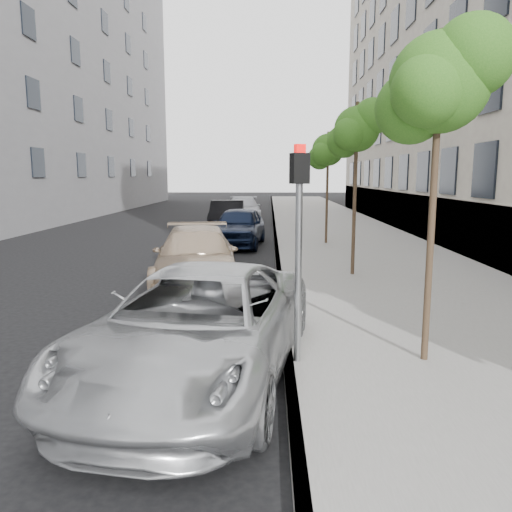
{
  "coord_description": "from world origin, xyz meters",
  "views": [
    {
      "loc": [
        0.88,
        -5.65,
        2.84
      ],
      "look_at": [
        0.66,
        2.64,
        1.5
      ],
      "focal_mm": 35.0,
      "sensor_mm": 36.0,
      "label": 1
    }
  ],
  "objects_px": {
    "suv": "(196,257)",
    "tree_near": "(441,83)",
    "tree_mid": "(358,129)",
    "sedan_blue": "(239,227)",
    "signal_pole": "(299,229)",
    "sedan_black": "(227,216)",
    "sedan_rear": "(243,209)",
    "tree_far": "(329,150)",
    "minivan": "(198,326)"
  },
  "relations": [
    {
      "from": "suv",
      "to": "tree_near",
      "type": "bearing_deg",
      "value": -59.61
    },
    {
      "from": "tree_mid",
      "to": "suv",
      "type": "relative_size",
      "value": 0.91
    },
    {
      "from": "tree_near",
      "to": "sedan_blue",
      "type": "height_order",
      "value": "tree_near"
    },
    {
      "from": "signal_pole",
      "to": "sedan_blue",
      "type": "relative_size",
      "value": 0.67
    },
    {
      "from": "signal_pole",
      "to": "sedan_black",
      "type": "height_order",
      "value": "signal_pole"
    },
    {
      "from": "suv",
      "to": "sedan_rear",
      "type": "height_order",
      "value": "sedan_rear"
    },
    {
      "from": "tree_near",
      "to": "sedan_rear",
      "type": "bearing_deg",
      "value": 99.38
    },
    {
      "from": "sedan_blue",
      "to": "sedan_black",
      "type": "bearing_deg",
      "value": 104.7
    },
    {
      "from": "suv",
      "to": "sedan_black",
      "type": "bearing_deg",
      "value": 84.0
    },
    {
      "from": "tree_mid",
      "to": "tree_far",
      "type": "height_order",
      "value": "tree_mid"
    },
    {
      "from": "tree_mid",
      "to": "signal_pole",
      "type": "height_order",
      "value": "tree_mid"
    },
    {
      "from": "minivan",
      "to": "sedan_black",
      "type": "relative_size",
      "value": 1.17
    },
    {
      "from": "sedan_rear",
      "to": "sedan_black",
      "type": "bearing_deg",
      "value": -98.05
    },
    {
      "from": "minivan",
      "to": "sedan_blue",
      "type": "bearing_deg",
      "value": 100.65
    },
    {
      "from": "tree_far",
      "to": "tree_mid",
      "type": "bearing_deg",
      "value": -90.0
    },
    {
      "from": "tree_mid",
      "to": "signal_pole",
      "type": "xyz_separation_m",
      "value": [
        -1.93,
        -6.63,
        -1.95
      ]
    },
    {
      "from": "tree_far",
      "to": "tree_near",
      "type": "bearing_deg",
      "value": -90.0
    },
    {
      "from": "signal_pole",
      "to": "minivan",
      "type": "xyz_separation_m",
      "value": [
        -1.4,
        -0.36,
        -1.32
      ]
    },
    {
      "from": "minivan",
      "to": "tree_mid",
      "type": "bearing_deg",
      "value": 74.14
    },
    {
      "from": "tree_far",
      "to": "sedan_blue",
      "type": "distance_m",
      "value": 4.7
    },
    {
      "from": "tree_near",
      "to": "tree_far",
      "type": "distance_m",
      "value": 13.0
    },
    {
      "from": "tree_far",
      "to": "sedan_rear",
      "type": "relative_size",
      "value": 0.85
    },
    {
      "from": "tree_far",
      "to": "sedan_blue",
      "type": "bearing_deg",
      "value": 179.73
    },
    {
      "from": "suv",
      "to": "sedan_black",
      "type": "height_order",
      "value": "sedan_black"
    },
    {
      "from": "tree_mid",
      "to": "tree_far",
      "type": "xyz_separation_m",
      "value": [
        0.0,
        6.5,
        -0.21
      ]
    },
    {
      "from": "tree_near",
      "to": "signal_pole",
      "type": "relative_size",
      "value": 1.53
    },
    {
      "from": "minivan",
      "to": "sedan_black",
      "type": "height_order",
      "value": "sedan_black"
    },
    {
      "from": "tree_near",
      "to": "minivan",
      "type": "bearing_deg",
      "value": -171.58
    },
    {
      "from": "tree_near",
      "to": "tree_mid",
      "type": "bearing_deg",
      "value": 90.0
    },
    {
      "from": "tree_mid",
      "to": "sedan_black",
      "type": "distance_m",
      "value": 13.06
    },
    {
      "from": "minivan",
      "to": "suv",
      "type": "relative_size",
      "value": 1.08
    },
    {
      "from": "tree_far",
      "to": "suv",
      "type": "distance_m",
      "value": 9.16
    },
    {
      "from": "signal_pole",
      "to": "sedan_rear",
      "type": "height_order",
      "value": "signal_pole"
    },
    {
      "from": "sedan_rear",
      "to": "minivan",
      "type": "bearing_deg",
      "value": -91.14
    },
    {
      "from": "signal_pole",
      "to": "minivan",
      "type": "relative_size",
      "value": 0.56
    },
    {
      "from": "suv",
      "to": "sedan_blue",
      "type": "height_order",
      "value": "sedan_blue"
    },
    {
      "from": "tree_near",
      "to": "sedan_black",
      "type": "xyz_separation_m",
      "value": [
        -4.49,
        18.33,
        -3.3
      ]
    },
    {
      "from": "minivan",
      "to": "sedan_blue",
      "type": "distance_m",
      "value": 13.51
    },
    {
      "from": "tree_far",
      "to": "minivan",
      "type": "distance_m",
      "value": 14.23
    },
    {
      "from": "tree_near",
      "to": "suv",
      "type": "distance_m",
      "value": 7.69
    },
    {
      "from": "signal_pole",
      "to": "sedan_black",
      "type": "xyz_separation_m",
      "value": [
        -2.57,
        18.46,
        -1.31
      ]
    },
    {
      "from": "sedan_rear",
      "to": "tree_near",
      "type": "bearing_deg",
      "value": -83.24
    },
    {
      "from": "sedan_blue",
      "to": "sedan_black",
      "type": "relative_size",
      "value": 0.97
    },
    {
      "from": "suv",
      "to": "sedan_rear",
      "type": "relative_size",
      "value": 0.98
    },
    {
      "from": "tree_near",
      "to": "tree_mid",
      "type": "height_order",
      "value": "tree_near"
    },
    {
      "from": "sedan_black",
      "to": "sedan_rear",
      "type": "xyz_separation_m",
      "value": [
        0.53,
        5.63,
        -0.02
      ]
    },
    {
      "from": "signal_pole",
      "to": "sedan_rear",
      "type": "relative_size",
      "value": 0.59
    },
    {
      "from": "tree_mid",
      "to": "sedan_black",
      "type": "xyz_separation_m",
      "value": [
        -4.49,
        11.83,
        -3.26
      ]
    },
    {
      "from": "suv",
      "to": "sedan_blue",
      "type": "relative_size",
      "value": 1.11
    },
    {
      "from": "sedan_black",
      "to": "minivan",
      "type": "bearing_deg",
      "value": -88.39
    }
  ]
}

